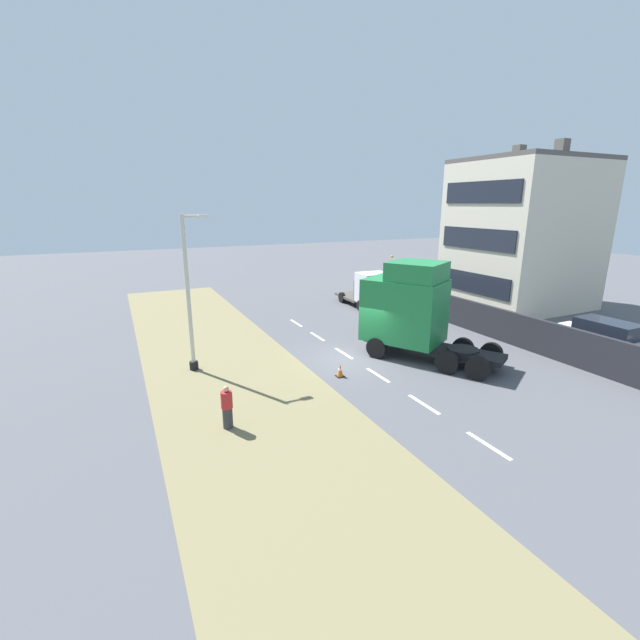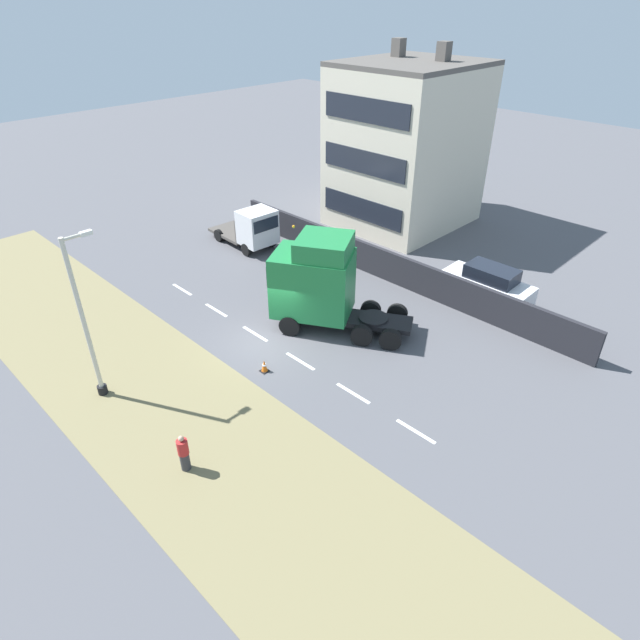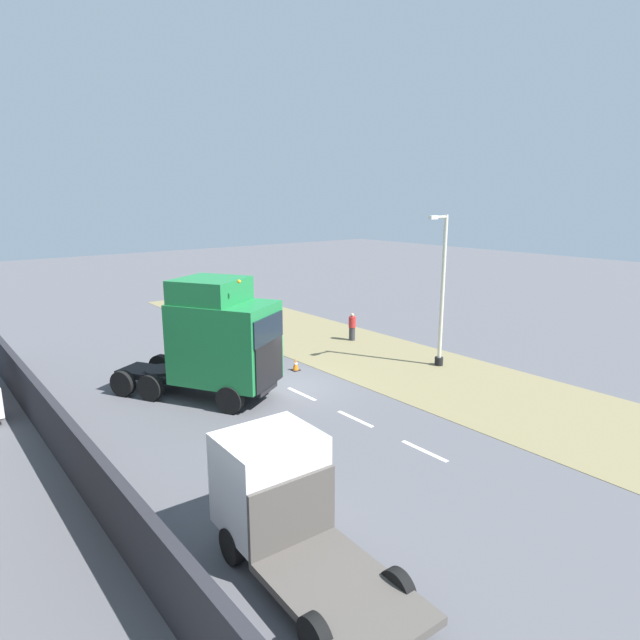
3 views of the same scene
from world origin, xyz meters
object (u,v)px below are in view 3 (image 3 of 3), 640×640
at_px(flatbed_truck, 280,497).
at_px(lorry_cab, 219,340).
at_px(pedestrian, 352,327).
at_px(traffic_cone_lead, 296,364).
at_px(lamp_post, 441,300).

bearing_deg(flatbed_truck, lorry_cab, 71.46).
bearing_deg(lorry_cab, pedestrian, 168.33).
height_order(pedestrian, traffic_cone_lead, pedestrian).
xyz_separation_m(flatbed_truck, pedestrian, (-13.54, -12.64, -0.67)).
xyz_separation_m(flatbed_truck, lamp_post, (-13.61, -6.68, 1.74)).
xyz_separation_m(pedestrian, traffic_cone_lead, (5.59, 2.33, -0.47)).
relative_size(flatbed_truck, traffic_cone_lead, 9.05).
distance_m(lorry_cab, flatbed_truck, 10.04).
distance_m(lamp_post, pedestrian, 6.43).
height_order(lorry_cab, lamp_post, lamp_post).
relative_size(lorry_cab, pedestrian, 4.45).
distance_m(lamp_post, traffic_cone_lead, 7.31).
xyz_separation_m(lorry_cab, pedestrian, (-9.95, -3.31, -1.64)).
relative_size(lorry_cab, traffic_cone_lead, 11.85).
bearing_deg(lorry_cab, lamp_post, 135.08).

